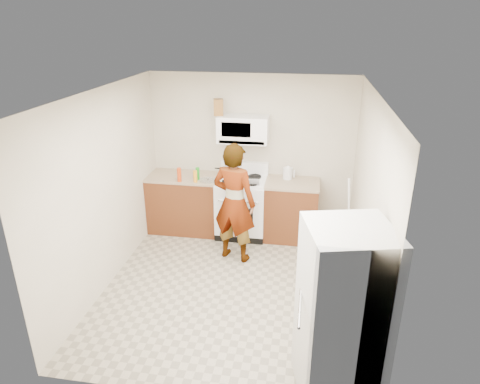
% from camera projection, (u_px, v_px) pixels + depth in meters
% --- Properties ---
extents(floor, '(3.60, 3.60, 0.00)m').
position_uv_depth(floor, '(231.00, 286.00, 5.60)').
color(floor, gray).
rests_on(floor, ground).
extents(back_wall, '(3.20, 0.02, 2.50)m').
position_uv_depth(back_wall, '(251.00, 154.00, 6.76)').
color(back_wall, beige).
rests_on(back_wall, floor).
extents(right_wall, '(0.02, 3.60, 2.50)m').
position_uv_depth(right_wall, '(367.00, 207.00, 4.89)').
color(right_wall, beige).
rests_on(right_wall, floor).
extents(cabinet_left, '(1.12, 0.62, 0.90)m').
position_uv_depth(cabinet_left, '(185.00, 204.00, 6.95)').
color(cabinet_left, '#5A2E15').
rests_on(cabinet_left, floor).
extents(counter_left, '(1.14, 0.64, 0.03)m').
position_uv_depth(counter_left, '(183.00, 177.00, 6.77)').
color(counter_left, tan).
rests_on(counter_left, cabinet_left).
extents(cabinet_right, '(0.80, 0.62, 0.90)m').
position_uv_depth(cabinet_right, '(291.00, 211.00, 6.69)').
color(cabinet_right, '#5A2E15').
rests_on(cabinet_right, floor).
extents(counter_right, '(0.82, 0.64, 0.03)m').
position_uv_depth(counter_right, '(292.00, 183.00, 6.51)').
color(counter_right, tan).
rests_on(counter_right, cabinet_right).
extents(gas_range, '(0.76, 0.65, 1.13)m').
position_uv_depth(gas_range, '(242.00, 206.00, 6.79)').
color(gas_range, white).
rests_on(gas_range, floor).
extents(microwave, '(0.76, 0.38, 0.40)m').
position_uv_depth(microwave, '(243.00, 129.00, 6.44)').
color(microwave, white).
rests_on(microwave, back_wall).
extents(person, '(0.72, 0.57, 1.73)m').
position_uv_depth(person, '(234.00, 203.00, 5.95)').
color(person, tan).
rests_on(person, floor).
extents(fridge, '(0.85, 0.85, 1.70)m').
position_uv_depth(fridge, '(342.00, 314.00, 3.75)').
color(fridge, silver).
rests_on(fridge, floor).
extents(kettle, '(0.16, 0.16, 0.18)m').
position_uv_depth(kettle, '(288.00, 173.00, 6.61)').
color(kettle, silver).
rests_on(kettle, counter_right).
extents(jug, '(0.17, 0.17, 0.24)m').
position_uv_depth(jug, '(218.00, 107.00, 6.37)').
color(jug, brown).
rests_on(jug, microwave).
extents(saucepan, '(0.22, 0.22, 0.12)m').
position_uv_depth(saucepan, '(229.00, 171.00, 6.73)').
color(saucepan, '#B5B4B9').
rests_on(saucepan, gas_range).
extents(tray, '(0.26, 0.18, 0.05)m').
position_uv_depth(tray, '(251.00, 182.00, 6.45)').
color(tray, silver).
rests_on(tray, gas_range).
extents(bottle_spray, '(0.08, 0.08, 0.22)m').
position_uv_depth(bottle_spray, '(179.00, 175.00, 6.50)').
color(bottle_spray, '#C4390E').
rests_on(bottle_spray, counter_left).
extents(bottle_hot_sauce, '(0.07, 0.07, 0.18)m').
position_uv_depth(bottle_hot_sauce, '(195.00, 176.00, 6.48)').
color(bottle_hot_sauce, orange).
rests_on(bottle_hot_sauce, counter_left).
extents(bottle_green_cap, '(0.08, 0.08, 0.19)m').
position_uv_depth(bottle_green_cap, '(198.00, 174.00, 6.58)').
color(bottle_green_cap, '#198C19').
rests_on(bottle_green_cap, counter_left).
extents(pot_lid, '(0.31, 0.31, 0.01)m').
position_uv_depth(pot_lid, '(208.00, 180.00, 6.57)').
color(pot_lid, silver).
rests_on(pot_lid, counter_left).
extents(broom, '(0.17, 0.25, 1.29)m').
position_uv_depth(broom, '(349.00, 219.00, 5.95)').
color(broom, white).
rests_on(broom, floor).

